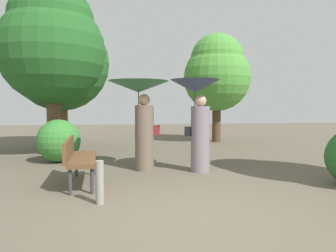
% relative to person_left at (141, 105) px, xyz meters
% --- Properties ---
extents(ground_plane, '(40.00, 40.00, 0.00)m').
position_rel_person_left_xyz_m(ground_plane, '(0.66, -2.93, -1.43)').
color(ground_plane, brown).
extents(person_left, '(1.32, 1.32, 1.95)m').
position_rel_person_left_xyz_m(person_left, '(0.00, 0.00, 0.00)').
color(person_left, '#6B5B4C').
rests_on(person_left, ground).
extents(person_right, '(1.05, 1.05, 1.97)m').
position_rel_person_left_xyz_m(person_right, '(1.18, -0.32, -0.08)').
color(person_right, gray).
rests_on(person_right, ground).
extents(park_bench, '(0.62, 1.54, 0.83)m').
position_rel_person_left_xyz_m(park_bench, '(-1.17, -1.11, -0.92)').
color(park_bench, '#38383D').
rests_on(park_bench, ground).
extents(tree_near_left, '(3.21, 3.21, 4.89)m').
position_rel_person_left_xyz_m(tree_near_left, '(-2.50, 4.17, 1.66)').
color(tree_near_left, brown).
rests_on(tree_near_left, ground).
extents(tree_mid_left, '(2.91, 2.91, 4.86)m').
position_rel_person_left_xyz_m(tree_mid_left, '(-2.35, 2.32, 1.72)').
color(tree_mid_left, brown).
rests_on(tree_mid_left, ground).
extents(tree_mid_right, '(2.60, 2.60, 4.21)m').
position_rel_person_left_xyz_m(tree_mid_right, '(3.19, 5.05, 1.29)').
color(tree_mid_right, '#4C3823').
rests_on(tree_mid_right, ground).
extents(bush_path_left, '(1.08, 1.08, 1.08)m').
position_rel_person_left_xyz_m(bush_path_left, '(-2.00, 1.26, -0.89)').
color(bush_path_left, '#387F33').
rests_on(bush_path_left, ground).
extents(path_marker_post, '(0.12, 0.12, 0.63)m').
position_rel_person_left_xyz_m(path_marker_post, '(-0.70, -2.30, -1.12)').
color(path_marker_post, gray).
rests_on(path_marker_post, ground).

